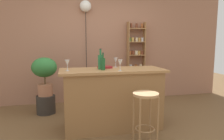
{
  "coord_description": "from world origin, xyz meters",
  "views": [
    {
      "loc": [
        -0.71,
        -2.77,
        1.37
      ],
      "look_at": [
        0.05,
        0.55,
        0.91
      ],
      "focal_mm": 32.39,
      "sensor_mm": 36.0,
      "label": 1
    }
  ],
  "objects_px": {
    "potted_plant": "(44,71)",
    "wine_glass_right": "(67,63)",
    "bar_stool": "(146,107)",
    "bottle_soda_blue": "(101,61)",
    "pendant_globe_light": "(86,7)",
    "wine_glass_center": "(116,60)",
    "plant_stool": "(46,104)",
    "spice_shelf": "(136,61)",
    "bottle_vinegar": "(103,64)",
    "cookbook": "(105,67)",
    "wine_glass_left": "(120,63)"
  },
  "relations": [
    {
      "from": "spice_shelf",
      "to": "wine_glass_right",
      "type": "relative_size",
      "value": 11.31
    },
    {
      "from": "bar_stool",
      "to": "plant_stool",
      "type": "distance_m",
      "value": 2.16
    },
    {
      "from": "spice_shelf",
      "to": "plant_stool",
      "type": "xyz_separation_m",
      "value": [
        -2.04,
        -0.56,
        -0.76
      ]
    },
    {
      "from": "cookbook",
      "to": "pendant_globe_light",
      "type": "height_order",
      "value": "pendant_globe_light"
    },
    {
      "from": "bar_stool",
      "to": "pendant_globe_light",
      "type": "xyz_separation_m",
      "value": [
        -0.55,
        2.21,
        1.62
      ]
    },
    {
      "from": "bar_stool",
      "to": "pendant_globe_light",
      "type": "height_order",
      "value": "pendant_globe_light"
    },
    {
      "from": "pendant_globe_light",
      "to": "wine_glass_right",
      "type": "bearing_deg",
      "value": -105.55
    },
    {
      "from": "potted_plant",
      "to": "pendant_globe_light",
      "type": "xyz_separation_m",
      "value": [
        0.86,
        0.61,
        1.32
      ]
    },
    {
      "from": "wine_glass_right",
      "to": "spice_shelf",
      "type": "bearing_deg",
      "value": 43.51
    },
    {
      "from": "potted_plant",
      "to": "pendant_globe_light",
      "type": "distance_m",
      "value": 1.69
    },
    {
      "from": "wine_glass_center",
      "to": "cookbook",
      "type": "bearing_deg",
      "value": -155.33
    },
    {
      "from": "wine_glass_left",
      "to": "wine_glass_right",
      "type": "bearing_deg",
      "value": 166.78
    },
    {
      "from": "wine_glass_right",
      "to": "potted_plant",
      "type": "bearing_deg",
      "value": 113.47
    },
    {
      "from": "bottle_soda_blue",
      "to": "wine_glass_center",
      "type": "height_order",
      "value": "bottle_soda_blue"
    },
    {
      "from": "spice_shelf",
      "to": "cookbook",
      "type": "distance_m",
      "value": 1.71
    },
    {
      "from": "bottle_soda_blue",
      "to": "wine_glass_center",
      "type": "bearing_deg",
      "value": 33.0
    },
    {
      "from": "spice_shelf",
      "to": "wine_glass_right",
      "type": "height_order",
      "value": "spice_shelf"
    },
    {
      "from": "bottle_soda_blue",
      "to": "bottle_vinegar",
      "type": "relative_size",
      "value": 1.21
    },
    {
      "from": "potted_plant",
      "to": "plant_stool",
      "type": "bearing_deg",
      "value": 0.0
    },
    {
      "from": "potted_plant",
      "to": "wine_glass_right",
      "type": "height_order",
      "value": "wine_glass_right"
    },
    {
      "from": "spice_shelf",
      "to": "wine_glass_center",
      "type": "height_order",
      "value": "spice_shelf"
    },
    {
      "from": "plant_stool",
      "to": "pendant_globe_light",
      "type": "xyz_separation_m",
      "value": [
        0.86,
        0.61,
        1.98
      ]
    },
    {
      "from": "plant_stool",
      "to": "wine_glass_center",
      "type": "bearing_deg",
      "value": -30.3
    },
    {
      "from": "plant_stool",
      "to": "wine_glass_left",
      "type": "distance_m",
      "value": 1.88
    },
    {
      "from": "wine_glass_center",
      "to": "spice_shelf",
      "type": "bearing_deg",
      "value": 57.33
    },
    {
      "from": "bar_stool",
      "to": "bottle_soda_blue",
      "type": "height_order",
      "value": "bottle_soda_blue"
    },
    {
      "from": "plant_stool",
      "to": "bottle_soda_blue",
      "type": "height_order",
      "value": "bottle_soda_blue"
    },
    {
      "from": "bar_stool",
      "to": "wine_glass_right",
      "type": "height_order",
      "value": "wine_glass_right"
    },
    {
      "from": "bottle_soda_blue",
      "to": "wine_glass_right",
      "type": "xyz_separation_m",
      "value": [
        -0.51,
        -0.07,
        -0.0
      ]
    },
    {
      "from": "potted_plant",
      "to": "bottle_vinegar",
      "type": "distance_m",
      "value": 1.41
    },
    {
      "from": "plant_stool",
      "to": "bottle_vinegar",
      "type": "height_order",
      "value": "bottle_vinegar"
    },
    {
      "from": "spice_shelf",
      "to": "pendant_globe_light",
      "type": "bearing_deg",
      "value": 177.81
    },
    {
      "from": "wine_glass_center",
      "to": "pendant_globe_light",
      "type": "distance_m",
      "value": 1.74
    },
    {
      "from": "spice_shelf",
      "to": "wine_glass_left",
      "type": "relative_size",
      "value": 11.31
    },
    {
      "from": "bar_stool",
      "to": "spice_shelf",
      "type": "bearing_deg",
      "value": 73.71
    },
    {
      "from": "spice_shelf",
      "to": "bottle_soda_blue",
      "type": "xyz_separation_m",
      "value": [
        -1.11,
        -1.46,
        0.14
      ]
    },
    {
      "from": "bottle_soda_blue",
      "to": "spice_shelf",
      "type": "bearing_deg",
      "value": 52.88
    },
    {
      "from": "wine_glass_left",
      "to": "plant_stool",
      "type": "bearing_deg",
      "value": 135.71
    },
    {
      "from": "potted_plant",
      "to": "wine_glass_right",
      "type": "bearing_deg",
      "value": -66.53
    },
    {
      "from": "wine_glass_center",
      "to": "wine_glass_right",
      "type": "relative_size",
      "value": 1.0
    },
    {
      "from": "wine_glass_right",
      "to": "cookbook",
      "type": "distance_m",
      "value": 0.63
    },
    {
      "from": "bottle_soda_blue",
      "to": "pendant_globe_light",
      "type": "bearing_deg",
      "value": 92.64
    },
    {
      "from": "pendant_globe_light",
      "to": "bar_stool",
      "type": "bearing_deg",
      "value": -76.12
    },
    {
      "from": "potted_plant",
      "to": "bottle_vinegar",
      "type": "bearing_deg",
      "value": -46.96
    },
    {
      "from": "spice_shelf",
      "to": "plant_stool",
      "type": "height_order",
      "value": "spice_shelf"
    },
    {
      "from": "spice_shelf",
      "to": "wine_glass_center",
      "type": "distance_m",
      "value": 1.52
    },
    {
      "from": "bottle_vinegar",
      "to": "pendant_globe_light",
      "type": "xyz_separation_m",
      "value": [
        -0.09,
        1.62,
        1.1
      ]
    },
    {
      "from": "bottle_vinegar",
      "to": "wine_glass_right",
      "type": "relative_size",
      "value": 1.62
    },
    {
      "from": "wine_glass_center",
      "to": "wine_glass_right",
      "type": "xyz_separation_m",
      "value": [
        -0.8,
        -0.26,
        0.0
      ]
    },
    {
      "from": "plant_stool",
      "to": "wine_glass_center",
      "type": "distance_m",
      "value": 1.68
    }
  ]
}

